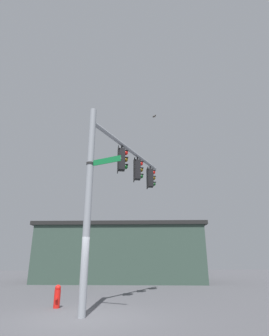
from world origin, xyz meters
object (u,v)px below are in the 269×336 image
at_px(traffic_light_mid_inner, 138,170).
at_px(bird_flying, 154,116).
at_px(traffic_light_nearest_pole, 122,160).
at_px(traffic_light_mid_outer, 151,178).
at_px(street_name_sign, 99,162).
at_px(fire_hydrant, 57,296).

height_order(traffic_light_mid_inner, bird_flying, bird_flying).
bearing_deg(traffic_light_nearest_pole, traffic_light_mid_inner, 146.45).
bearing_deg(traffic_light_nearest_pole, bird_flying, 126.60).
bearing_deg(traffic_light_mid_outer, street_name_sign, -29.77).
height_order(traffic_light_mid_inner, traffic_light_mid_outer, same).
relative_size(traffic_light_nearest_pole, bird_flying, 5.28).
xyz_separation_m(street_name_sign, bird_flying, (-3.61, 2.89, 4.21)).
relative_size(traffic_light_mid_outer, bird_flying, 5.28).
bearing_deg(bird_flying, traffic_light_mid_outer, -179.07).
distance_m(traffic_light_nearest_pole, street_name_sign, 2.63).
bearing_deg(traffic_light_mid_inner, traffic_light_mid_outer, 146.45).
bearing_deg(traffic_light_nearest_pole, street_name_sign, -24.56).
height_order(traffic_light_mid_outer, bird_flying, bird_flying).
bearing_deg(bird_flying, traffic_light_mid_inner, -90.26).
bearing_deg(traffic_light_mid_inner, street_name_sign, -28.23).
bearing_deg(traffic_light_mid_inner, bird_flying, 89.74).
bearing_deg(street_name_sign, traffic_light_nearest_pole, 155.44).
xyz_separation_m(traffic_light_mid_inner, traffic_light_mid_outer, (-1.40, 0.93, 0.00)).
bearing_deg(traffic_light_mid_outer, fire_hydrant, -56.04).
bearing_deg(fire_hydrant, traffic_light_mid_inner, 113.87).
height_order(street_name_sign, fire_hydrant, street_name_sign).
distance_m(traffic_light_mid_outer, bird_flying, 3.52).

